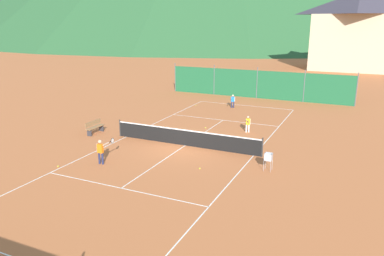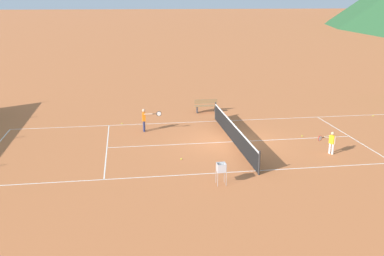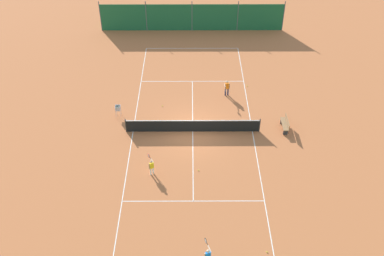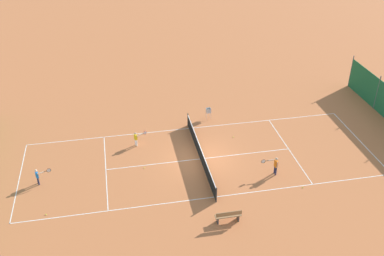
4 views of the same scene
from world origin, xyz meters
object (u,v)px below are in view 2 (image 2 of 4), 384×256
at_px(player_far_service, 145,118).
at_px(tennis_ball_near_corner, 302,136).
at_px(tennis_net, 233,133).
at_px(tennis_ball_service_box, 122,123).
at_px(courtside_bench, 206,106).
at_px(tennis_ball_alley_right, 373,116).
at_px(tennis_ball_by_net_left, 181,159).
at_px(ball_hopper, 221,169).
at_px(player_near_service, 331,141).

bearing_deg(player_far_service, tennis_ball_near_corner, 74.72).
bearing_deg(tennis_net, tennis_ball_service_box, -127.28).
bearing_deg(courtside_bench, tennis_net, 2.26).
xyz_separation_m(player_far_service, courtside_bench, (-3.75, 4.13, -0.29)).
xyz_separation_m(tennis_ball_near_corner, tennis_ball_service_box, (-3.97, -9.53, 0.00)).
bearing_deg(tennis_net, player_far_service, -120.62).
height_order(tennis_ball_alley_right, tennis_ball_by_net_left, same).
bearing_deg(player_far_service, ball_hopper, 18.21).
bearing_deg(tennis_net, player_near_service, 58.35).
xyz_separation_m(player_near_service, courtside_bench, (-8.88, -4.36, -0.19)).
relative_size(tennis_ball_service_box, ball_hopper, 0.07).
bearing_deg(tennis_ball_service_box, ball_hopper, 21.94).
height_order(tennis_net, player_far_service, player_far_service).
bearing_deg(courtside_bench, tennis_ball_alley_right, 75.81).
relative_size(player_near_service, ball_hopper, 1.23).
height_order(player_far_service, tennis_ball_service_box, player_far_service).
bearing_deg(tennis_ball_near_corner, player_near_service, 4.60).
height_order(player_near_service, tennis_ball_by_net_left, player_near_service).
bearing_deg(player_far_service, tennis_ball_service_box, -143.37).
height_order(tennis_net, courtside_bench, tennis_net).
bearing_deg(tennis_ball_near_corner, tennis_ball_alley_right, 119.51).
bearing_deg(tennis_ball_near_corner, tennis_ball_service_box, -112.60).
bearing_deg(ball_hopper, tennis_ball_service_box, -158.06).
height_order(player_near_service, tennis_ball_service_box, player_near_service).
height_order(tennis_net, tennis_ball_by_net_left, tennis_net).
height_order(tennis_net, tennis_ball_service_box, tennis_net).
relative_size(tennis_net, player_near_service, 8.41).
relative_size(player_near_service, player_far_service, 0.85).
xyz_separation_m(tennis_ball_near_corner, ball_hopper, (5.64, -5.66, 0.62)).
distance_m(tennis_ball_by_net_left, tennis_ball_service_box, 7.06).
bearing_deg(tennis_ball_service_box, courtside_bench, 110.68).
distance_m(tennis_net, tennis_ball_by_net_left, 3.74).
bearing_deg(tennis_ball_by_net_left, tennis_ball_service_box, -157.66).
distance_m(tennis_net, tennis_ball_near_corner, 3.92).
height_order(player_far_service, tennis_ball_alley_right, player_far_service).
bearing_deg(courtside_bench, player_near_service, 26.15).
xyz_separation_m(tennis_ball_service_box, ball_hopper, (9.60, 3.87, 0.62)).
bearing_deg(tennis_ball_alley_right, ball_hopper, -52.28).
bearing_deg(tennis_ball_alley_right, tennis_net, -69.23).
height_order(tennis_ball_alley_right, tennis_ball_service_box, same).
distance_m(tennis_net, tennis_ball_alley_right, 10.64).
xyz_separation_m(player_near_service, tennis_ball_by_net_left, (-0.31, -7.08, -0.61)).
relative_size(player_near_service, tennis_ball_by_net_left, 16.54).
xyz_separation_m(player_far_service, ball_hopper, (7.89, 2.60, -0.09)).
bearing_deg(tennis_ball_service_box, tennis_net, 52.72).
relative_size(player_near_service, tennis_ball_service_box, 16.54).
xyz_separation_m(tennis_ball_alley_right, tennis_ball_near_corner, (3.43, -6.06, 0.00)).
height_order(player_near_service, ball_hopper, player_near_service).
distance_m(tennis_ball_alley_right, tennis_ball_service_box, 15.60).
distance_m(tennis_ball_by_net_left, courtside_bench, 9.00).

